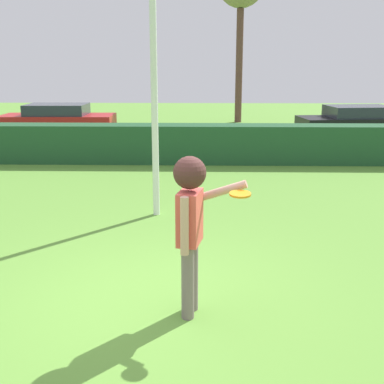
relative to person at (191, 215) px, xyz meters
name	(u,v)px	position (x,y,z in m)	size (l,w,h in m)	color
ground_plane	(150,299)	(-0.49, 0.32, -1.16)	(60.00, 60.00, 0.00)	#619838
person	(191,215)	(0.00, 0.00, 0.00)	(0.80, 0.56, 1.80)	slate
frisbee	(240,194)	(0.52, -0.04, 0.25)	(0.23, 0.23, 0.04)	orange
hedge_row	(181,144)	(-0.49, 8.73, -0.62)	(22.23, 0.90, 1.07)	#214E2C
parked_car_red	(58,119)	(-5.39, 13.51, -0.47)	(4.24, 1.88, 1.25)	#B21E1E
parked_car_black	(358,122)	(5.72, 12.98, -0.47)	(4.37, 2.21, 1.25)	black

